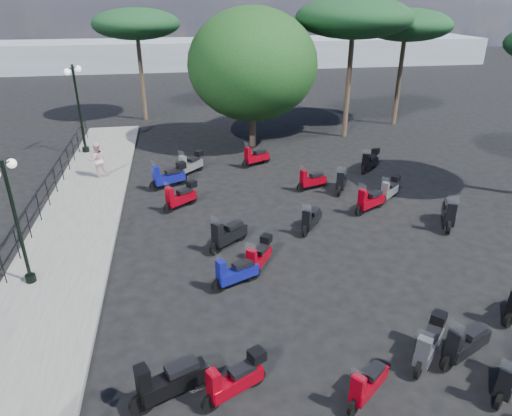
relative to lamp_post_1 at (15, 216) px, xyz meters
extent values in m
plane|color=black|center=(7.12, -0.71, -2.26)|extent=(120.00, 120.00, 0.00)
cube|color=#605E5B|center=(0.62, 2.29, -2.19)|extent=(3.00, 30.00, 0.15)
cylinder|color=black|center=(-0.68, 0.03, -1.56)|extent=(0.04, 0.04, 1.10)
cylinder|color=black|center=(-0.68, 1.40, -1.56)|extent=(0.04, 0.04, 1.10)
cylinder|color=black|center=(-0.68, 2.77, -1.56)|extent=(0.04, 0.04, 1.10)
cylinder|color=black|center=(-0.68, 4.14, -1.56)|extent=(0.04, 0.04, 1.10)
cylinder|color=black|center=(-0.68, 5.51, -1.56)|extent=(0.04, 0.04, 1.10)
cylinder|color=black|center=(-0.68, 6.88, -1.56)|extent=(0.04, 0.04, 1.10)
cylinder|color=black|center=(-0.68, 8.25, -1.56)|extent=(0.04, 0.04, 1.10)
cylinder|color=black|center=(-0.68, 9.61, -1.56)|extent=(0.04, 0.04, 1.10)
cylinder|color=black|center=(-0.68, 10.98, -1.56)|extent=(0.04, 0.04, 1.10)
cylinder|color=black|center=(-0.68, 12.35, -1.56)|extent=(0.04, 0.04, 1.10)
cylinder|color=black|center=(-0.68, 13.72, -1.56)|extent=(0.04, 0.04, 1.10)
cylinder|color=black|center=(-0.68, 15.09, -1.56)|extent=(0.04, 0.04, 1.10)
cube|color=black|center=(-0.68, 2.09, -1.03)|extent=(0.04, 26.00, 0.04)
cube|color=black|center=(-0.68, 2.09, -1.56)|extent=(0.04, 26.00, 0.04)
cylinder|color=black|center=(0.00, 0.00, -2.00)|extent=(0.30, 0.30, 0.22)
cylinder|color=black|center=(0.00, 0.00, -0.26)|extent=(0.10, 0.10, 3.71)
cylinder|color=black|center=(0.00, 0.00, 1.45)|extent=(0.20, 0.83, 0.04)
sphere|color=white|center=(0.08, 0.41, 1.36)|extent=(0.26, 0.26, 0.26)
cylinder|color=black|center=(-0.34, 12.35, -1.98)|extent=(0.36, 0.36, 0.27)
cylinder|color=black|center=(-0.34, 12.35, 0.12)|extent=(0.12, 0.12, 4.47)
cylinder|color=black|center=(-0.34, 12.35, 2.19)|extent=(0.38, 0.96, 0.04)
sphere|color=white|center=(-0.17, 12.83, 2.08)|extent=(0.31, 0.31, 0.31)
sphere|color=white|center=(-0.51, 11.88, 2.08)|extent=(0.31, 0.31, 0.31)
imported|color=beige|center=(0.85, 8.45, -1.31)|extent=(0.90, 0.77, 1.60)
cylinder|color=black|center=(4.77, -5.34, -2.04)|extent=(0.45, 0.29, 0.45)
cylinder|color=black|center=(5.78, -4.83, -2.04)|extent=(0.45, 0.29, 0.45)
cube|color=maroon|center=(5.32, -5.06, -1.87)|extent=(1.24, 0.83, 0.32)
cube|color=black|center=(5.46, -4.99, -1.61)|extent=(0.63, 0.50, 0.13)
cube|color=maroon|center=(4.84, -5.30, -1.61)|extent=(0.31, 0.34, 0.66)
plane|color=white|center=(4.79, -5.33, -1.18)|extent=(0.23, 0.35, 0.35)
cube|color=black|center=(5.80, -4.82, -1.44)|extent=(0.42, 0.41, 0.24)
cylinder|color=black|center=(3.39, -5.17, -2.00)|extent=(0.53, 0.31, 0.53)
cylinder|color=black|center=(4.62, -4.66, -2.00)|extent=(0.53, 0.31, 0.53)
cube|color=black|center=(4.06, -4.89, -1.80)|extent=(1.47, 0.90, 0.38)
cube|color=black|center=(4.23, -4.82, -1.49)|extent=(0.74, 0.56, 0.15)
cube|color=black|center=(3.48, -5.13, -1.49)|extent=(0.35, 0.40, 0.77)
plane|color=white|center=(3.41, -5.16, -0.99)|extent=(0.24, 0.42, 0.41)
cylinder|color=black|center=(5.46, 0.83, -2.01)|extent=(0.45, 0.40, 0.50)
cylinder|color=black|center=(6.42, 1.64, -2.01)|extent=(0.45, 0.40, 0.50)
cube|color=black|center=(5.98, 1.27, -1.82)|extent=(1.27, 1.15, 0.36)
cube|color=black|center=(6.12, 1.39, -1.53)|extent=(0.68, 0.65, 0.15)
cube|color=black|center=(5.52, 0.89, -1.53)|extent=(0.38, 0.39, 0.73)
plane|color=white|center=(5.47, 0.85, -1.06)|extent=(0.32, 0.36, 0.39)
cylinder|color=black|center=(3.40, 6.58, -2.01)|extent=(0.50, 0.31, 0.51)
cylinder|color=black|center=(4.54, 7.12, -2.01)|extent=(0.50, 0.31, 0.51)
cube|color=navy|center=(4.02, 6.87, -1.82)|extent=(1.40, 0.91, 0.36)
cube|color=black|center=(4.18, 6.95, -1.52)|extent=(0.71, 0.56, 0.15)
cube|color=navy|center=(3.47, 6.61, -1.52)|extent=(0.35, 0.39, 0.74)
plane|color=white|center=(3.41, 6.59, -1.05)|extent=(0.25, 0.40, 0.39)
cube|color=black|center=(4.56, 7.13, -1.33)|extent=(0.47, 0.46, 0.27)
cylinder|color=black|center=(7.59, -5.92, -2.05)|extent=(0.39, 0.33, 0.42)
cylinder|color=black|center=(8.42, -5.27, -2.05)|extent=(0.39, 0.33, 0.42)
cube|color=maroon|center=(8.04, -5.57, -1.89)|extent=(1.09, 0.95, 0.30)
cube|color=black|center=(8.16, -5.47, -1.64)|extent=(0.58, 0.54, 0.12)
cube|color=maroon|center=(7.64, -5.88, -1.64)|extent=(0.32, 0.33, 0.62)
plane|color=white|center=(7.60, -5.91, -1.25)|extent=(0.26, 0.31, 0.33)
cylinder|color=black|center=(5.35, -1.29, -2.03)|extent=(0.46, 0.27, 0.46)
cylinder|color=black|center=(6.41, -0.83, -2.03)|extent=(0.46, 0.27, 0.46)
cube|color=navy|center=(5.92, -1.04, -1.86)|extent=(1.28, 0.79, 0.33)
cube|color=black|center=(6.07, -0.98, -1.59)|extent=(0.64, 0.49, 0.13)
cube|color=navy|center=(5.42, -1.26, -1.59)|extent=(0.31, 0.35, 0.67)
plane|color=white|center=(5.37, -1.28, -1.16)|extent=(0.21, 0.37, 0.36)
cylinder|color=black|center=(3.97, 4.26, -2.03)|extent=(0.43, 0.37, 0.47)
cylinder|color=black|center=(4.90, 4.99, -2.03)|extent=(0.43, 0.37, 0.47)
cube|color=maroon|center=(4.47, 4.66, -1.85)|extent=(1.21, 1.05, 0.33)
cube|color=black|center=(4.60, 4.76, -1.57)|extent=(0.65, 0.60, 0.14)
cube|color=maroon|center=(4.03, 4.31, -1.57)|extent=(0.35, 0.37, 0.69)
plane|color=white|center=(3.98, 4.27, -1.13)|extent=(0.29, 0.34, 0.37)
cube|color=black|center=(4.91, 5.00, -1.40)|extent=(0.46, 0.45, 0.26)
cylinder|color=black|center=(4.60, 7.97, -2.03)|extent=(0.40, 0.41, 0.48)
cylinder|color=black|center=(5.43, 8.82, -2.03)|extent=(0.40, 0.41, 0.48)
cube|color=#919598|center=(5.05, 8.43, -1.85)|extent=(1.14, 1.16, 0.34)
cube|color=black|center=(5.17, 8.55, -1.57)|extent=(0.63, 0.63, 0.14)
cube|color=#919598|center=(4.66, 8.03, -1.57)|extent=(0.37, 0.36, 0.69)
plane|color=white|center=(4.62, 7.98, -1.12)|extent=(0.32, 0.32, 0.37)
cube|color=black|center=(5.44, 8.84, -1.39)|extent=(0.46, 0.46, 0.26)
cylinder|color=black|center=(9.35, -5.23, -2.03)|extent=(0.40, 0.40, 0.47)
cylinder|color=black|center=(10.19, -4.42, -2.03)|extent=(0.40, 0.40, 0.47)
cube|color=#4D4F55|center=(9.80, -4.79, -1.86)|extent=(1.13, 1.12, 0.33)
cube|color=black|center=(9.92, -4.68, -1.58)|extent=(0.62, 0.62, 0.14)
cube|color=#4D4F55|center=(9.41, -5.18, -1.58)|extent=(0.36, 0.36, 0.68)
plane|color=white|center=(9.37, -5.22, -1.15)|extent=(0.31, 0.32, 0.36)
cube|color=black|center=(10.20, -4.40, -1.41)|extent=(0.45, 0.45, 0.25)
cylinder|color=black|center=(6.32, -0.84, -2.04)|extent=(0.34, 0.43, 0.45)
cylinder|color=black|center=(6.97, 0.08, -2.04)|extent=(0.34, 0.43, 0.45)
cube|color=maroon|center=(6.67, -0.34, -1.87)|extent=(0.96, 1.19, 0.32)
cube|color=black|center=(6.77, -0.21, -1.60)|extent=(0.55, 0.63, 0.13)
cube|color=maroon|center=(6.37, -0.78, -1.60)|extent=(0.35, 0.33, 0.66)
plane|color=white|center=(6.34, -0.83, -1.18)|extent=(0.34, 0.27, 0.35)
cube|color=black|center=(6.98, 0.10, -1.43)|extent=(0.43, 0.43, 0.24)
cylinder|color=black|center=(8.66, 1.49, -2.04)|extent=(0.35, 0.42, 0.45)
cylinder|color=black|center=(9.33, 2.39, -2.04)|extent=(0.35, 0.42, 0.45)
cube|color=black|center=(9.02, 1.98, -1.87)|extent=(0.99, 1.17, 0.32)
cube|color=black|center=(9.12, 2.11, -1.61)|extent=(0.56, 0.62, 0.13)
cube|color=black|center=(8.70, 1.55, -1.61)|extent=(0.35, 0.33, 0.66)
plane|color=white|center=(8.67, 1.51, -1.18)|extent=(0.33, 0.27, 0.35)
cylinder|color=black|center=(9.59, 5.42, -2.04)|extent=(0.45, 0.23, 0.44)
cylinder|color=black|center=(10.64, 5.77, -2.04)|extent=(0.45, 0.23, 0.44)
cube|color=maroon|center=(10.16, 5.61, -1.88)|extent=(1.24, 0.68, 0.31)
cube|color=black|center=(10.31, 5.66, -1.62)|extent=(0.61, 0.44, 0.13)
cube|color=maroon|center=(9.66, 5.44, -1.62)|extent=(0.28, 0.33, 0.64)
plane|color=white|center=(9.61, 5.42, -1.20)|extent=(0.18, 0.36, 0.34)
cylinder|color=black|center=(7.73, 8.77, -2.03)|extent=(0.47, 0.30, 0.47)
cylinder|color=black|center=(8.79, 9.29, -2.03)|extent=(0.47, 0.30, 0.47)
cube|color=maroon|center=(8.30, 9.05, -1.85)|extent=(1.30, 0.87, 0.33)
cube|color=black|center=(8.45, 9.13, -1.57)|extent=(0.66, 0.53, 0.14)
cube|color=maroon|center=(7.80, 8.80, -1.57)|extent=(0.32, 0.36, 0.69)
plane|color=white|center=(7.75, 8.78, -1.13)|extent=(0.24, 0.37, 0.37)
cylinder|color=black|center=(10.57, -6.30, -2.04)|extent=(0.41, 0.35, 0.45)
cube|color=black|center=(11.05, -5.93, -1.87)|extent=(1.16, 0.99, 0.32)
cube|color=black|center=(10.62, -6.25, -1.61)|extent=(0.33, 0.35, 0.65)
plane|color=white|center=(10.58, -6.28, -1.19)|extent=(0.27, 0.33, 0.35)
cylinder|color=black|center=(10.11, -5.17, -2.02)|extent=(0.49, 0.30, 0.49)
cylinder|color=black|center=(11.22, -4.66, -2.02)|extent=(0.49, 0.30, 0.49)
cube|color=black|center=(10.71, -4.89, -1.84)|extent=(1.35, 0.87, 0.35)
cube|color=black|center=(10.87, -4.82, -1.55)|extent=(0.68, 0.53, 0.14)
cube|color=black|center=(10.18, -5.13, -1.55)|extent=(0.33, 0.37, 0.71)
plane|color=white|center=(10.12, -5.16, -1.09)|extent=(0.23, 0.39, 0.38)
cylinder|color=black|center=(11.17, 2.74, -2.02)|extent=(0.47, 0.32, 0.48)
cylinder|color=black|center=(12.22, 3.32, -2.02)|extent=(0.47, 0.32, 0.48)
cube|color=maroon|center=(11.74, 3.05, -1.84)|extent=(1.30, 0.92, 0.34)
cube|color=black|center=(11.89, 3.13, -1.56)|extent=(0.67, 0.55, 0.14)
cube|color=maroon|center=(11.24, 2.78, -1.56)|extent=(0.34, 0.37, 0.70)
plane|color=white|center=(11.19, 2.75, -1.11)|extent=(0.25, 0.37, 0.37)
cylinder|color=black|center=(11.03, 4.69, -2.03)|extent=(0.31, 0.47, 0.48)
cylinder|color=black|center=(11.59, 5.74, -2.03)|extent=(0.31, 0.47, 0.48)
cube|color=black|center=(11.34, 5.26, -1.85)|extent=(0.90, 1.30, 0.34)
cube|color=black|center=(11.41, 5.41, -1.57)|extent=(0.54, 0.67, 0.14)
cube|color=black|center=(11.07, 4.76, -1.57)|extent=(0.37, 0.33, 0.69)
plane|color=white|center=(11.04, 4.71, -1.12)|extent=(0.37, 0.25, 0.37)
cylinder|color=black|center=(12.47, -4.06, -2.03)|extent=(0.47, 0.30, 0.47)
cylinder|color=black|center=(13.70, 0.81, -2.00)|extent=(0.35, 0.52, 0.53)
cylinder|color=black|center=(14.32, 1.97, -2.00)|extent=(0.35, 0.52, 0.53)
cube|color=black|center=(14.03, 1.44, -1.80)|extent=(1.00, 1.43, 0.37)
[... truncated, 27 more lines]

